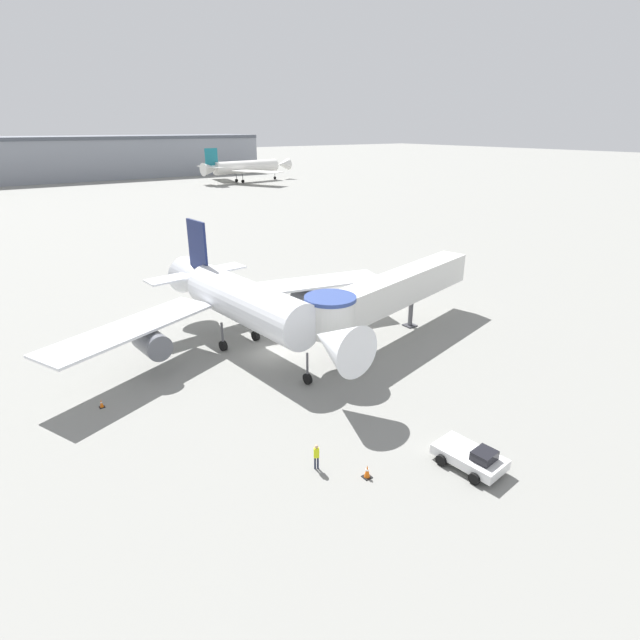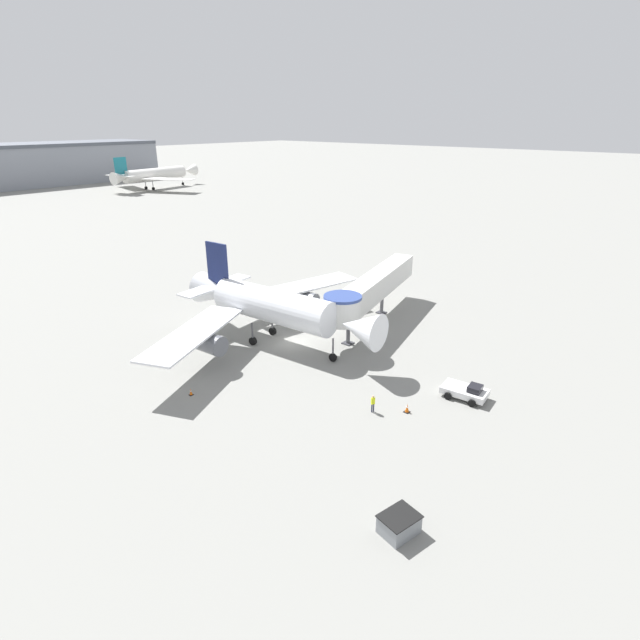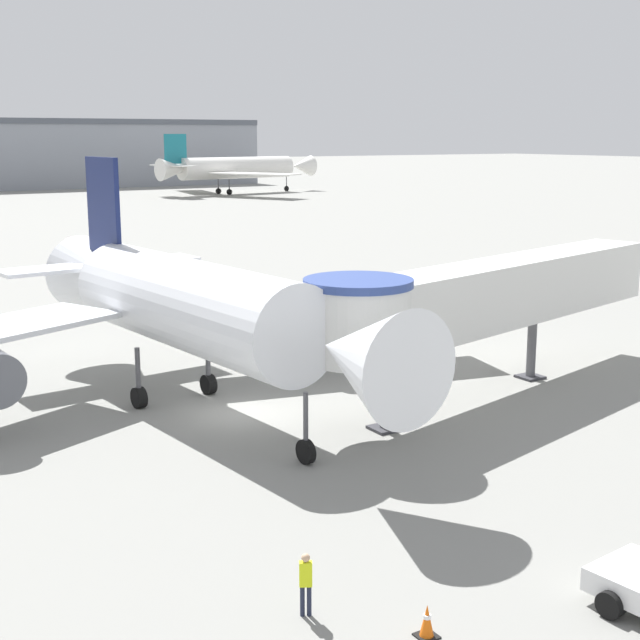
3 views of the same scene
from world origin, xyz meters
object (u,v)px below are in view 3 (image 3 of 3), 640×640
(traffic_cone_starboard_wing, at_px, (432,360))
(traffic_cone_apron_front, at_px, (427,622))
(main_airplane, at_px, (186,307))
(background_jet_teal_tail, at_px, (233,168))
(ground_crew_marshaller, at_px, (306,580))
(jet_bridge, at_px, (479,297))

(traffic_cone_starboard_wing, distance_m, traffic_cone_apron_front, 24.95)
(main_airplane, relative_size, background_jet_teal_tail, 0.84)
(traffic_cone_apron_front, bearing_deg, main_airplane, 82.61)
(traffic_cone_apron_front, relative_size, background_jet_teal_tail, 0.02)
(main_airplane, height_order, ground_crew_marshaller, main_airplane)
(main_airplane, relative_size, traffic_cone_apron_front, 41.14)
(main_airplane, distance_m, traffic_cone_starboard_wing, 13.82)
(jet_bridge, height_order, background_jet_teal_tail, background_jet_teal_tail)
(jet_bridge, xyz_separation_m, traffic_cone_apron_front, (-13.89, -14.02, -4.15))
(traffic_cone_starboard_wing, relative_size, traffic_cone_apron_front, 0.86)
(ground_crew_marshaller, bearing_deg, main_airplane, -75.40)
(main_airplane, xyz_separation_m, ground_crew_marshaller, (-4.41, -17.07, -3.45))
(traffic_cone_apron_front, bearing_deg, ground_crew_marshaller, 129.88)
(background_jet_teal_tail, bearing_deg, traffic_cone_apron_front, 146.83)
(jet_bridge, height_order, ground_crew_marshaller, jet_bridge)
(main_airplane, height_order, traffic_cone_starboard_wing, main_airplane)
(jet_bridge, xyz_separation_m, traffic_cone_starboard_wing, (1.84, 5.34, -4.21))
(ground_crew_marshaller, relative_size, background_jet_teal_tail, 0.04)
(traffic_cone_starboard_wing, xyz_separation_m, background_jet_teal_tail, (52.00, 127.22, 4.77))
(traffic_cone_starboard_wing, xyz_separation_m, ground_crew_marshaller, (-17.63, -17.09, 0.60))
(traffic_cone_apron_front, xyz_separation_m, background_jet_teal_tail, (67.72, 146.58, 4.72))
(ground_crew_marshaller, bearing_deg, traffic_cone_apron_front, 158.96)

